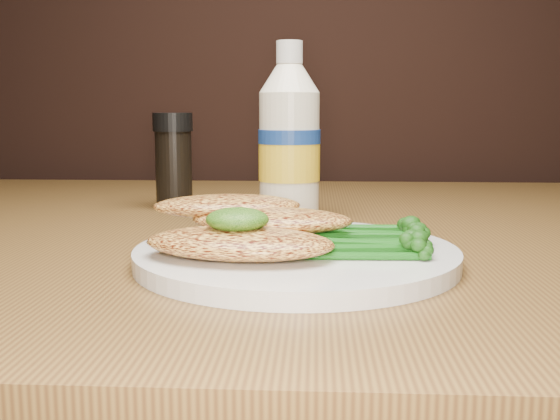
{
  "coord_description": "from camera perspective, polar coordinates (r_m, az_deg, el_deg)",
  "views": [
    {
      "loc": [
        0.1,
        0.39,
        0.87
      ],
      "look_at": [
        0.08,
        0.89,
        0.79
      ],
      "focal_mm": 41.6,
      "sensor_mm": 36.0,
      "label": 1
    }
  ],
  "objects": [
    {
      "name": "pesto_front",
      "position": [
        0.46,
        -3.77,
        -0.84
      ],
      "size": [
        0.05,
        0.04,
        0.02
      ],
      "primitive_type": "ellipsoid",
      "rotation": [
        0.0,
        0.0,
        0.02
      ],
      "color": "#0D3307",
      "rests_on": "chicken_front"
    },
    {
      "name": "chicken_mid",
      "position": [
        0.5,
        -0.75,
        -0.9
      ],
      "size": [
        0.13,
        0.07,
        0.02
      ],
      "primitive_type": "ellipsoid",
      "rotation": [
        0.0,
        0.0,
        -0.08
      ],
      "color": "#F1B34C",
      "rests_on": "plate"
    },
    {
      "name": "chicken_front",
      "position": [
        0.46,
        -3.6,
        -2.91
      ],
      "size": [
        0.14,
        0.09,
        0.02
      ],
      "primitive_type": "ellipsoid",
      "rotation": [
        0.0,
        0.0,
        -0.12
      ],
      "color": "#F1B34C",
      "rests_on": "plate"
    },
    {
      "name": "pepper_grinder",
      "position": [
        0.77,
        -9.34,
        4.25
      ],
      "size": [
        0.06,
        0.06,
        0.11
      ],
      "primitive_type": null,
      "rotation": [
        0.0,
        0.0,
        0.34
      ],
      "color": "black",
      "rests_on": "dining_table"
    },
    {
      "name": "chicken_back",
      "position": [
        0.53,
        -4.67,
        0.35
      ],
      "size": [
        0.13,
        0.08,
        0.02
      ],
      "primitive_type": "ellipsoid",
      "rotation": [
        0.0,
        0.0,
        0.14
      ],
      "color": "#F1B34C",
      "rests_on": "plate"
    },
    {
      "name": "plate",
      "position": [
        0.5,
        1.43,
        -4.0
      ],
      "size": [
        0.25,
        0.25,
        0.01
      ],
      "primitive_type": "cylinder",
      "color": "silver",
      "rests_on": "dining_table"
    },
    {
      "name": "mayo_bottle",
      "position": [
        0.7,
        0.82,
        6.96
      ],
      "size": [
        0.08,
        0.08,
        0.19
      ],
      "primitive_type": null,
      "rotation": [
        0.0,
        0.0,
        -0.16
      ],
      "color": "#F3EACE",
      "rests_on": "dining_table"
    },
    {
      "name": "broccolini_bundle",
      "position": [
        0.49,
        6.99,
        -2.32
      ],
      "size": [
        0.14,
        0.12,
        0.02
      ],
      "primitive_type": null,
      "rotation": [
        0.0,
        0.0,
        -0.27
      ],
      "color": "#155713",
      "rests_on": "plate"
    }
  ]
}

